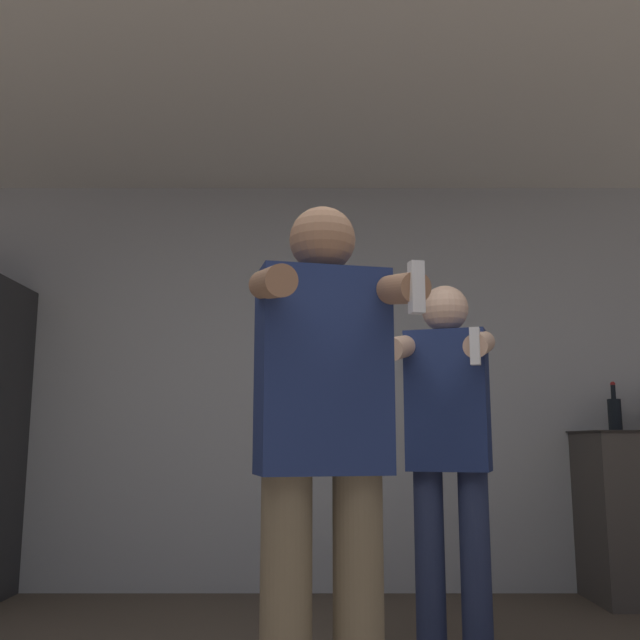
{
  "coord_description": "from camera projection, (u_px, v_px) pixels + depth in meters",
  "views": [
    {
      "loc": [
        -0.02,
        -1.58,
        0.9
      ],
      "look_at": [
        -0.01,
        0.52,
        1.26
      ],
      "focal_mm": 40.0,
      "sensor_mm": 36.0,
      "label": 1
    }
  ],
  "objects": [
    {
      "name": "wall_back",
      "position": [
        321.0,
        381.0,
        4.51
      ],
      "size": [
        7.0,
        0.06,
        2.55
      ],
      "color": "#B2B7BC",
      "rests_on": "ground_plane"
    },
    {
      "name": "person_man_side",
      "position": [
        446.0,
        436.0,
        2.96
      ],
      "size": [
        0.51,
        0.56,
        1.56
      ],
      "color": "navy",
      "rests_on": "ground_plane"
    },
    {
      "name": "ceiling_slab",
      "position": [
        322.0,
        72.0,
        3.27
      ],
      "size": [
        7.0,
        3.42,
        0.05
      ],
      "color": "silver",
      "rests_on": "wall_back"
    },
    {
      "name": "bottle_tall_gin",
      "position": [
        612.0,
        413.0,
        4.26
      ],
      "size": [
        0.08,
        0.08,
        0.29
      ],
      "color": "black",
      "rests_on": "counter"
    },
    {
      "name": "person_woman_foreground",
      "position": [
        321.0,
        443.0,
        2.07
      ],
      "size": [
        0.51,
        0.5,
        1.61
      ],
      "color": "#75664C",
      "rests_on": "ground_plane"
    }
  ]
}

